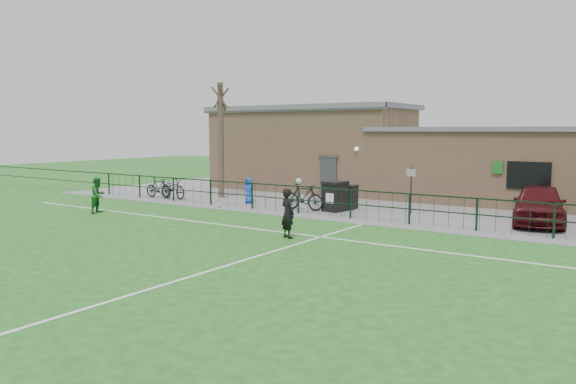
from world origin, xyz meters
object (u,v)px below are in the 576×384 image
Objects in this scene: bicycle_b at (159,188)px; ball_ground at (219,206)px; wheelie_bin_left at (348,198)px; car_maroon at (539,204)px; sign_post at (411,191)px; bicycle_d at (303,197)px; outfield_player at (98,195)px; spectator_child at (249,190)px; wheelie_bin_right at (335,197)px; bare_tree at (221,141)px; bicycle_c at (173,188)px.

bicycle_b reaches higher than ball_ground.
car_maroon is at bearing -0.70° from wheelie_bin_left.
sign_post is 10.06× the size of ball_ground.
bicycle_d is at bearing -179.01° from car_maroon.
wheelie_bin_left is at bearing -65.35° from outfield_player.
spectator_child is at bearing -82.08° from bicycle_b.
ball_ground is at bearing -176.49° from car_maroon.
wheelie_bin_left is at bearing 87.68° from wheelie_bin_right.
wheelie_bin_left is at bearing 24.05° from spectator_child.
bare_tree reaches higher than wheelie_bin_right.
sign_post is at bearing -70.03° from bicycle_c.
bicycle_b is 0.84× the size of bicycle_c.
sign_post is 1.01× the size of bicycle_d.
bicycle_d is at bearing -88.72° from bicycle_b.
bicycle_c is at bearing -168.88° from wheelie_bin_right.
bare_tree is at bearing 169.07° from spectator_child.
wheelie_bin_right is at bearing -71.15° from bicycle_d.
outfield_player is (-16.30, -7.45, -0.01)m from car_maroon.
bicycle_b is 0.89× the size of bicycle_d.
ball_ground is at bearing -93.93° from bicycle_c.
car_maroon is at bearing 16.59° from wheelie_bin_right.
bare_tree is at bearing 179.54° from sign_post.
spectator_child is at bearing -23.04° from bare_tree.
car_maroon is 18.21m from bicycle_b.
bare_tree is at bearing 178.42° from wheelie_bin_right.
car_maroon is 3.51× the size of spectator_child.
wheelie_bin_right is at bearing -161.80° from sign_post.
sign_post is 4.67m from bicycle_d.
outfield_player is (-3.55, -5.97, 0.11)m from spectator_child.
bicycle_b is at bearing 3.94° from outfield_player.
bicycle_b is at bearing 120.43° from bicycle_c.
ball_ground is at bearing -50.65° from bare_tree.
wheelie_bin_right reaches higher than bicycle_c.
sign_post is 13.38m from outfield_player.
bicycle_c is at bearing -73.14° from bicycle_b.
bare_tree is 3.00× the size of sign_post.
sign_post is 0.45× the size of car_maroon.
car_maroon is 2.90× the size of outfield_player.
bare_tree is 7.94m from wheelie_bin_right.
car_maroon is at bearing -80.54° from outfield_player.
wheelie_bin_right is at bearing 13.12° from spectator_child.
wheelie_bin_right is 0.61× the size of sign_post.
ball_ground is (-3.72, -1.38, -0.52)m from bicycle_d.
ball_ground is at bearing -152.43° from wheelie_bin_right.
outfield_player is at bearing -128.03° from ball_ground.
wheelie_bin_left is at bearing -178.72° from sign_post.
bare_tree is 6.83m from bicycle_d.
bare_tree is 2.85× the size of bicycle_c.
outfield_player is at bearing -144.21° from wheelie_bin_left.
spectator_child is at bearing -172.00° from sign_post.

